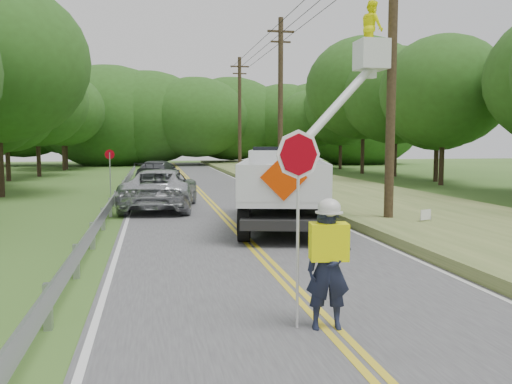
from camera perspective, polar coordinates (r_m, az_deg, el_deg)
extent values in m
plane|color=#3B5A24|center=(8.01, 8.55, -14.87)|extent=(140.00, 140.00, 0.00)
cube|color=#444446|center=(21.40, -4.11, -1.97)|extent=(7.20, 96.00, 0.02)
cube|color=gold|center=(21.38, -4.38, -1.94)|extent=(0.12, 96.00, 0.00)
cube|color=gold|center=(21.41, -3.85, -1.92)|extent=(0.12, 96.00, 0.00)
cube|color=silver|center=(21.26, -13.39, -2.11)|extent=(0.12, 96.00, 0.00)
cube|color=silver|center=(22.07, 4.82, -1.71)|extent=(0.12, 96.00, 0.00)
cube|color=#A2A3AA|center=(8.56, -21.42, -11.37)|extent=(0.12, 0.14, 0.70)
cube|color=#A2A3AA|center=(11.43, -18.72, -7.07)|extent=(0.12, 0.14, 0.70)
cube|color=#A2A3AA|center=(14.35, -17.13, -4.50)|extent=(0.12, 0.14, 0.70)
cube|color=#A2A3AA|center=(17.30, -16.09, -2.80)|extent=(0.12, 0.14, 0.70)
cube|color=#A2A3AA|center=(20.27, -15.36, -1.60)|extent=(0.12, 0.14, 0.70)
cube|color=#A2A3AA|center=(23.24, -14.81, -0.70)|extent=(0.12, 0.14, 0.70)
cube|color=#A2A3AA|center=(26.22, -14.39, -0.01)|extent=(0.12, 0.14, 0.70)
cube|color=#A2A3AA|center=(29.20, -14.05, 0.55)|extent=(0.12, 0.14, 0.70)
cube|color=#A2A3AA|center=(32.19, -13.78, 1.00)|extent=(0.12, 0.14, 0.70)
cube|color=#A2A3AA|center=(35.18, -13.55, 1.37)|extent=(0.12, 0.14, 0.70)
cube|color=#A2A3AA|center=(38.17, -13.36, 1.68)|extent=(0.12, 0.14, 0.70)
cube|color=#A2A3AA|center=(41.16, -13.20, 1.95)|extent=(0.12, 0.14, 0.70)
cube|color=#A2A3AA|center=(44.16, -13.06, 2.18)|extent=(0.12, 0.14, 0.70)
cube|color=#A2A3AA|center=(22.22, -14.74, -0.33)|extent=(0.05, 48.00, 0.34)
cylinder|color=black|center=(17.89, 14.36, 12.45)|extent=(0.30, 0.30, 10.00)
cylinder|color=black|center=(32.04, 2.64, 9.45)|extent=(0.30, 0.30, 10.00)
cube|color=black|center=(32.61, 2.67, 16.83)|extent=(1.60, 0.12, 0.12)
cube|color=black|center=(32.49, 2.67, 15.79)|extent=(1.20, 0.10, 0.10)
cylinder|color=black|center=(46.73, -1.76, 8.20)|extent=(0.30, 0.30, 10.00)
cube|color=black|center=(47.12, -1.78, 13.31)|extent=(1.60, 0.12, 0.12)
cube|color=black|center=(47.04, -1.77, 12.58)|extent=(1.20, 0.10, 0.10)
cylinder|color=black|center=(26.27, 4.66, 19.39)|extent=(0.03, 43.00, 0.03)
cylinder|color=black|center=(26.46, 6.21, 19.27)|extent=(0.03, 43.00, 0.03)
cylinder|color=black|center=(26.67, 7.73, 19.14)|extent=(0.03, 43.00, 0.03)
cube|color=#4C622E|center=(23.32, 13.48, -1.14)|extent=(7.00, 96.00, 0.30)
cylinder|color=#332319|center=(29.24, -25.76, 3.27)|extent=(0.32, 0.32, 3.85)
cylinder|color=#332319|center=(40.85, -25.07, 3.08)|extent=(0.32, 0.32, 2.88)
ellipsoid|color=#284E19|center=(40.89, -25.27, 8.01)|extent=(6.71, 6.71, 5.90)
cylinder|color=#332319|center=(45.20, -22.30, 3.69)|extent=(0.32, 0.32, 3.39)
ellipsoid|color=#284E19|center=(45.29, -22.49, 8.93)|extent=(7.90, 7.90, 6.95)
cylinder|color=#332319|center=(53.75, -19.93, 3.97)|extent=(0.32, 0.32, 3.34)
ellipsoid|color=#284E19|center=(53.82, -20.07, 8.32)|extent=(7.80, 7.80, 6.87)
cylinder|color=#332319|center=(55.97, -19.70, 4.00)|extent=(0.32, 0.32, 3.30)
ellipsoid|color=#284E19|center=(56.03, -19.84, 8.12)|extent=(7.69, 7.69, 6.77)
cylinder|color=#332319|center=(35.53, 19.29, 3.44)|extent=(0.32, 0.32, 3.40)
ellipsoid|color=#284E19|center=(35.65, 19.51, 10.13)|extent=(7.94, 7.94, 6.99)
cylinder|color=#332319|center=(38.62, 18.76, 3.34)|extent=(0.32, 0.32, 3.07)
ellipsoid|color=#284E19|center=(38.68, 18.94, 8.90)|extent=(7.16, 7.16, 6.30)
cylinder|color=#332319|center=(43.26, 14.69, 4.05)|extent=(0.32, 0.32, 3.67)
ellipsoid|color=#284E19|center=(43.40, 14.83, 9.98)|extent=(8.56, 8.56, 7.53)
cylinder|color=#332319|center=(46.52, 11.36, 4.54)|extent=(0.32, 0.32, 4.21)
ellipsoid|color=#284E19|center=(46.73, 11.48, 10.87)|extent=(9.83, 9.83, 8.65)
cylinder|color=#332319|center=(53.60, 9.04, 4.23)|extent=(0.32, 0.32, 3.36)
ellipsoid|color=#284E19|center=(53.67, 9.10, 8.62)|extent=(7.83, 7.83, 6.89)
cylinder|color=#332319|center=(55.15, 5.75, 4.07)|extent=(0.32, 0.32, 2.90)
ellipsoid|color=#284E19|center=(55.18, 5.79, 7.75)|extent=(6.76, 6.76, 5.95)
ellipsoid|color=#284E19|center=(66.65, -23.80, 7.36)|extent=(12.23, 9.17, 9.17)
ellipsoid|color=#284E19|center=(65.11, -19.69, 7.56)|extent=(11.17, 8.38, 8.38)
ellipsoid|color=#284E19|center=(63.71, -15.48, 7.73)|extent=(15.83, 11.87, 11.87)
ellipsoid|color=#284E19|center=(63.27, -11.55, 7.83)|extent=(14.32, 10.74, 10.74)
ellipsoid|color=#284E19|center=(61.73, -6.45, 7.97)|extent=(12.20, 9.15, 9.15)
ellipsoid|color=#284E19|center=(65.62, -2.65, 7.85)|extent=(13.50, 10.13, 10.13)
ellipsoid|color=#284E19|center=(66.08, 3.06, 7.83)|extent=(11.43, 8.57, 8.57)
ellipsoid|color=#284E19|center=(66.29, 6.57, 7.79)|extent=(11.82, 8.86, 8.86)
ellipsoid|color=#284E19|center=(65.99, 11.03, 7.74)|extent=(15.92, 11.94, 11.94)
imported|color=#191E33|center=(7.92, 7.78, -8.18)|extent=(0.71, 0.52, 1.79)
cube|color=#DAE104|center=(7.83, 7.82, -5.29)|extent=(0.59, 0.41, 0.54)
ellipsoid|color=silver|center=(7.75, 7.87, -1.67)|extent=(0.33, 0.33, 0.27)
cylinder|color=#B7B7B7|center=(7.82, 4.49, -5.63)|extent=(0.04, 0.04, 2.50)
cylinder|color=#8B000B|center=(7.68, 4.56, 4.02)|extent=(0.70, 0.20, 0.72)
cylinder|color=black|center=(14.61, -1.28, -3.35)|extent=(0.56, 1.08, 1.03)
cylinder|color=black|center=(14.62, 7.17, -3.38)|extent=(0.56, 1.08, 1.03)
cylinder|color=black|center=(16.73, -0.79, -2.22)|extent=(0.56, 1.08, 1.03)
cylinder|color=black|center=(16.74, 6.58, -2.25)|extent=(0.56, 1.08, 1.03)
cylinder|color=black|center=(19.40, -0.33, -1.16)|extent=(0.56, 1.08, 1.03)
cylinder|color=black|center=(19.41, 6.03, -1.18)|extent=(0.56, 1.08, 1.03)
cube|color=black|center=(17.01, 2.89, -1.84)|extent=(3.82, 7.22, 0.27)
cube|color=white|center=(16.20, 2.92, -0.29)|extent=(3.57, 5.39, 0.24)
cube|color=white|center=(16.20, -1.38, 1.62)|extent=(1.23, 4.82, 0.97)
cube|color=white|center=(16.21, 7.23, 1.58)|extent=(1.23, 4.82, 0.97)
cube|color=white|center=(13.71, 2.99, 0.91)|extent=(2.42, 0.65, 0.97)
cube|color=white|center=(19.82, 2.86, 1.70)|extent=(2.83, 2.56, 1.94)
cube|color=black|center=(20.00, 2.87, 3.74)|extent=(2.42, 1.87, 0.81)
cube|color=white|center=(14.98, 2.96, 1.30)|extent=(1.17, 1.17, 0.86)
cube|color=white|center=(17.67, 12.28, 14.17)|extent=(0.91, 0.91, 0.91)
imported|color=#DAE104|center=(17.82, 12.34, 16.82)|extent=(0.62, 0.80, 1.65)
cube|color=#DE3600|center=(13.63, 3.00, 1.57)|extent=(1.19, 0.33, 1.22)
imported|color=#B1B5B9|center=(22.03, -10.19, 0.33)|extent=(3.46, 6.17, 1.63)
imported|color=#3B3E43|center=(35.11, -10.44, 2.11)|extent=(3.27, 5.54, 1.51)
cylinder|color=#A2A3AA|center=(27.69, -15.38, 1.83)|extent=(0.06, 0.06, 2.22)
cylinder|color=#8B000B|center=(27.65, -15.43, 3.91)|extent=(0.50, 0.13, 0.50)
cube|color=white|center=(17.32, 17.75, -2.33)|extent=(0.43, 0.20, 0.32)
cylinder|color=#A2A3AA|center=(17.27, 17.19, -3.26)|extent=(0.02, 0.02, 0.46)
cylinder|color=#A2A3AA|center=(17.44, 18.25, -3.20)|extent=(0.02, 0.02, 0.46)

